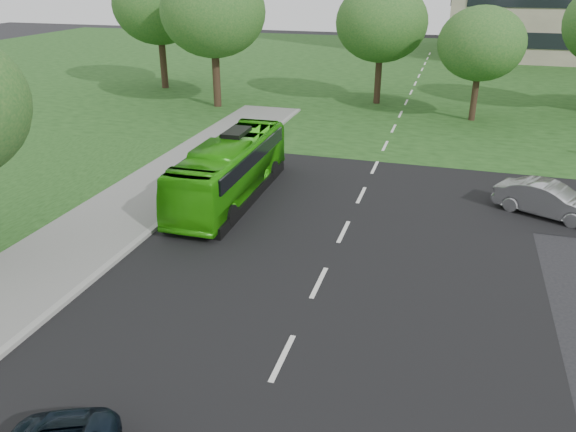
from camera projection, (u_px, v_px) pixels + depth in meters
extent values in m
plane|color=black|center=(303.00, 317.00, 16.37)|extent=(160.00, 160.00, 0.00)
cube|color=black|center=(390.00, 137.00, 33.90)|extent=(14.00, 120.00, 0.01)
cube|color=black|center=(375.00, 167.00, 28.64)|extent=(80.00, 12.00, 0.01)
cube|color=silver|center=(378.00, 161.00, 29.51)|extent=(0.15, 90.00, 0.01)
cube|color=#1B4115|center=(421.00, 71.00, 55.82)|extent=(120.00, 60.00, 0.01)
cylinder|color=black|center=(217.00, 81.00, 40.75)|extent=(0.55, 0.55, 3.68)
ellipsoid|color=#1C551F|center=(213.00, 12.00, 38.84)|extent=(7.30, 7.30, 6.21)
cylinder|color=black|center=(378.00, 82.00, 41.80)|extent=(0.48, 0.48, 3.19)
ellipsoid|color=#1C551F|center=(382.00, 22.00, 40.10)|extent=(6.56, 6.56, 5.57)
cylinder|color=black|center=(474.00, 100.00, 37.11)|extent=(0.42, 0.42, 2.76)
ellipsoid|color=#1C551F|center=(482.00, 44.00, 35.67)|extent=(5.49, 5.49, 4.67)
cylinder|color=black|center=(164.00, 65.00, 47.22)|extent=(0.56, 0.56, 3.74)
ellipsoid|color=#1C551F|center=(158.00, 5.00, 45.29)|extent=(7.32, 7.32, 6.23)
imported|color=#2DAD0E|center=(230.00, 169.00, 24.40)|extent=(2.34, 9.47, 2.63)
imported|color=#A5A5A9|center=(548.00, 200.00, 22.86)|extent=(4.37, 3.05, 1.37)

